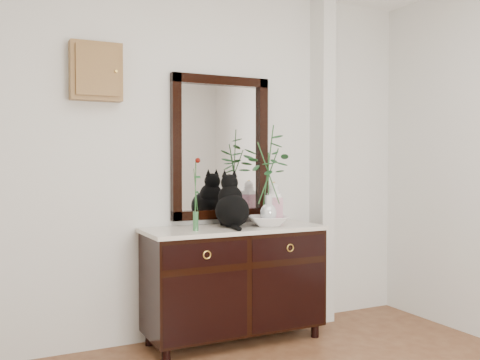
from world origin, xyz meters
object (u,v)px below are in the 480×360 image
sideboard (234,278)px  ginger_jar (274,203)px  cat (232,200)px  lotus_bowl (268,221)px

sideboard → ginger_jar: (0.36, 0.03, 0.54)m
sideboard → ginger_jar: 0.65m
sideboard → cat: (-0.01, 0.01, 0.58)m
cat → ginger_jar: (0.37, 0.02, -0.03)m
lotus_bowl → ginger_jar: ginger_jar is taller
lotus_bowl → cat: bearing=167.7°
cat → lotus_bowl: (0.27, -0.06, -0.16)m
ginger_jar → cat: bearing=-176.2°
sideboard → cat: bearing=142.0°
sideboard → cat: size_ratio=3.33×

